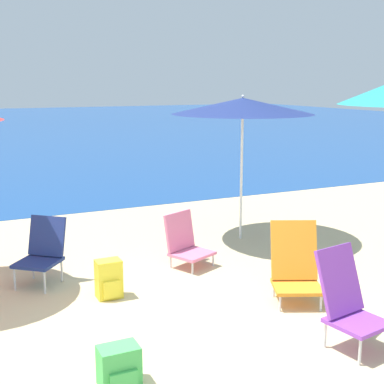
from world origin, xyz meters
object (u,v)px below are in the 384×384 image
(backpack_green, at_px, (119,366))
(backpack_yellow, at_px, (109,279))
(beach_chair_orange, at_px, (295,265))
(beach_chair_purple, at_px, (347,299))
(beach_chair_pink, at_px, (185,242))
(beach_chair_navy, at_px, (43,250))
(beach_umbrella_navy, at_px, (243,106))

(backpack_green, relative_size, backpack_yellow, 0.76)
(beach_chair_orange, height_order, backpack_yellow, beach_chair_orange)
(beach_chair_purple, xyz_separation_m, beach_chair_pink, (-0.41, 2.48, -0.12))
(beach_chair_orange, height_order, beach_chair_navy, beach_chair_orange)
(backpack_green, bearing_deg, beach_chair_purple, -6.24)
(beach_chair_orange, bearing_deg, beach_chair_purple, -76.49)
(beach_umbrella_navy, distance_m, backpack_green, 4.46)
(beach_chair_purple, bearing_deg, beach_chair_orange, 69.59)
(backpack_green, bearing_deg, beach_chair_orange, 20.10)
(beach_umbrella_navy, bearing_deg, beach_chair_navy, -168.76)
(beach_umbrella_navy, bearing_deg, backpack_yellow, -151.04)
(beach_chair_orange, xyz_separation_m, backpack_green, (-2.18, -0.80, -0.22))
(beach_chair_purple, relative_size, backpack_yellow, 2.05)
(beach_umbrella_navy, relative_size, backpack_yellow, 5.02)
(beach_chair_purple, xyz_separation_m, backpack_yellow, (-1.57, 1.89, -0.22))
(beach_umbrella_navy, relative_size, beach_chair_purple, 2.45)
(backpack_green, height_order, backpack_yellow, backpack_yellow)
(beach_umbrella_navy, xyz_separation_m, beach_chair_pink, (-1.22, -0.73, -1.62))
(beach_chair_navy, relative_size, beach_chair_pink, 1.13)
(beach_chair_pink, bearing_deg, backpack_green, -148.83)
(beach_chair_purple, relative_size, backpack_green, 2.71)
(beach_chair_orange, relative_size, beach_chair_pink, 1.24)
(beach_chair_orange, relative_size, backpack_yellow, 1.98)
(beach_chair_purple, distance_m, backpack_yellow, 2.47)
(beach_chair_orange, relative_size, backpack_green, 2.62)
(beach_chair_orange, xyz_separation_m, beach_chair_pink, (-0.60, 1.46, -0.07))
(beach_chair_pink, distance_m, backpack_yellow, 1.31)
(beach_chair_pink, bearing_deg, beach_chair_purple, -104.52)
(backpack_green, bearing_deg, backpack_yellow, 76.03)
(beach_chair_navy, relative_size, backpack_yellow, 1.81)
(beach_chair_pink, relative_size, backpack_yellow, 1.60)
(beach_chair_orange, distance_m, beach_chair_purple, 1.03)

